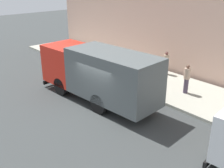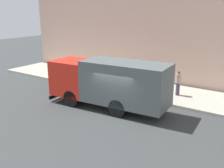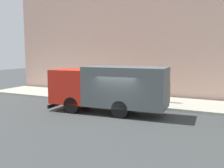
{
  "view_description": "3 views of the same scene",
  "coord_description": "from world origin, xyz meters",
  "px_view_note": "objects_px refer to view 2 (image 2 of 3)",
  "views": [
    {
      "loc": [
        -8.03,
        -10.06,
        6.69
      ],
      "look_at": [
        0.76,
        -0.03,
        1.3
      ],
      "focal_mm": 43.28,
      "sensor_mm": 36.0,
      "label": 1
    },
    {
      "loc": [
        -12.02,
        -7.81,
        6.1
      ],
      "look_at": [
        1.7,
        1.5,
        1.22
      ],
      "focal_mm": 41.79,
      "sensor_mm": 36.0,
      "label": 2
    },
    {
      "loc": [
        -14.25,
        -6.47,
        4.0
      ],
      "look_at": [
        1.77,
        1.34,
        1.76
      ],
      "focal_mm": 41.55,
      "sensor_mm": 36.0,
      "label": 3
    }
  ],
  "objects_px": {
    "large_utility_truck": "(108,82)",
    "pedestrian_walking": "(121,76)",
    "pedestrian_standing": "(151,73)",
    "pedestrian_third": "(178,82)",
    "traffic_cone_orange": "(97,82)"
  },
  "relations": [
    {
      "from": "pedestrian_third",
      "to": "traffic_cone_orange",
      "type": "bearing_deg",
      "value": -167.98
    },
    {
      "from": "large_utility_truck",
      "to": "pedestrian_standing",
      "type": "xyz_separation_m",
      "value": [
        6.14,
        0.03,
        -0.7
      ]
    },
    {
      "from": "pedestrian_walking",
      "to": "pedestrian_standing",
      "type": "height_order",
      "value": "pedestrian_walking"
    },
    {
      "from": "pedestrian_walking",
      "to": "pedestrian_standing",
      "type": "distance_m",
      "value": 2.81
    },
    {
      "from": "pedestrian_standing",
      "to": "traffic_cone_orange",
      "type": "xyz_separation_m",
      "value": [
        -3.15,
        3.19,
        -0.57
      ]
    },
    {
      "from": "large_utility_truck",
      "to": "pedestrian_third",
      "type": "relative_size",
      "value": 4.54
    },
    {
      "from": "large_utility_truck",
      "to": "pedestrian_third",
      "type": "height_order",
      "value": "large_utility_truck"
    },
    {
      "from": "large_utility_truck",
      "to": "pedestrian_third",
      "type": "xyz_separation_m",
      "value": [
        4.37,
        -2.88,
        -0.63
      ]
    },
    {
      "from": "pedestrian_standing",
      "to": "pedestrian_third",
      "type": "distance_m",
      "value": 3.41
    },
    {
      "from": "large_utility_truck",
      "to": "traffic_cone_orange",
      "type": "distance_m",
      "value": 4.58
    },
    {
      "from": "pedestrian_standing",
      "to": "pedestrian_third",
      "type": "height_order",
      "value": "pedestrian_third"
    },
    {
      "from": "pedestrian_standing",
      "to": "pedestrian_walking",
      "type": "bearing_deg",
      "value": -131.07
    },
    {
      "from": "large_utility_truck",
      "to": "pedestrian_walking",
      "type": "distance_m",
      "value": 3.94
    },
    {
      "from": "pedestrian_third",
      "to": "traffic_cone_orange",
      "type": "height_order",
      "value": "pedestrian_third"
    },
    {
      "from": "pedestrian_standing",
      "to": "traffic_cone_orange",
      "type": "bearing_deg",
      "value": -148.77
    }
  ]
}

